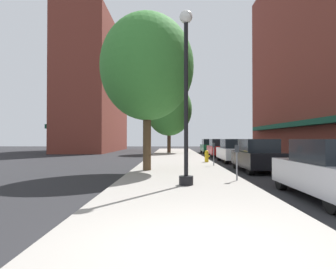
# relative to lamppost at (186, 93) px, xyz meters

# --- Properties ---
(ground_plane) EXTENTS (90.00, 90.00, 0.00)m
(ground_plane) POSITION_rel_lamppost_xyz_m (3.89, 12.21, -3.20)
(ground_plane) COLOR #232326
(sidewalk_slab) EXTENTS (4.80, 50.00, 0.12)m
(sidewalk_slab) POSITION_rel_lamppost_xyz_m (-0.11, 13.21, -3.14)
(sidewalk_slab) COLOR gray
(sidewalk_slab) RESTS_ON ground
(building_far_background) EXTENTS (6.80, 18.00, 17.06)m
(building_far_background) POSITION_rel_lamppost_xyz_m (-11.12, 31.21, 5.31)
(building_far_background) COLOR brown
(building_far_background) RESTS_ON ground
(lamppost) EXTENTS (0.48, 0.48, 5.90)m
(lamppost) POSITION_rel_lamppost_xyz_m (0.00, 0.00, 0.00)
(lamppost) COLOR black
(lamppost) RESTS_ON sidewalk_slab
(fire_hydrant) EXTENTS (0.33, 0.26, 0.79)m
(fire_hydrant) POSITION_rel_lamppost_xyz_m (1.83, 9.97, -2.68)
(fire_hydrant) COLOR gold
(fire_hydrant) RESTS_ON sidewalk_slab
(parking_meter_near) EXTENTS (0.14, 0.09, 1.31)m
(parking_meter_near) POSITION_rel_lamppost_xyz_m (1.94, 1.11, -2.25)
(parking_meter_near) COLOR slate
(parking_meter_near) RESTS_ON sidewalk_slab
(parking_meter_far) EXTENTS (0.14, 0.09, 1.31)m
(parking_meter_far) POSITION_rel_lamppost_xyz_m (1.94, 7.35, -2.25)
(parking_meter_far) COLOR slate
(parking_meter_far) RESTS_ON sidewalk_slab
(tree_near) EXTENTS (5.13, 5.13, 7.81)m
(tree_near) POSITION_rel_lamppost_xyz_m (-0.84, 23.49, 1.77)
(tree_near) COLOR #422D1E
(tree_near) RESTS_ON sidewalk_slab
(tree_mid) EXTENTS (4.63, 4.63, 7.80)m
(tree_mid) POSITION_rel_lamppost_xyz_m (-1.72, 4.73, 2.04)
(tree_mid) COLOR #4C3823
(tree_mid) RESTS_ON sidewalk_slab
(car_silver) EXTENTS (1.80, 4.30, 1.66)m
(car_silver) POSITION_rel_lamppost_xyz_m (3.89, -1.83, -2.39)
(car_silver) COLOR black
(car_silver) RESTS_ON ground
(car_black) EXTENTS (1.80, 4.30, 1.66)m
(car_black) POSITION_rel_lamppost_xyz_m (3.89, 5.32, -2.39)
(car_black) COLOR black
(car_black) RESTS_ON ground
(car_white) EXTENTS (1.80, 4.30, 1.66)m
(car_white) POSITION_rel_lamppost_xyz_m (3.89, 11.35, -2.39)
(car_white) COLOR black
(car_white) RESTS_ON ground
(car_red) EXTENTS (1.80, 4.30, 1.66)m
(car_red) POSITION_rel_lamppost_xyz_m (3.89, 17.94, -2.39)
(car_red) COLOR black
(car_red) RESTS_ON ground
(car_green) EXTENTS (1.80, 4.30, 1.66)m
(car_green) POSITION_rel_lamppost_xyz_m (3.89, 25.17, -2.39)
(car_green) COLOR black
(car_green) RESTS_ON ground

